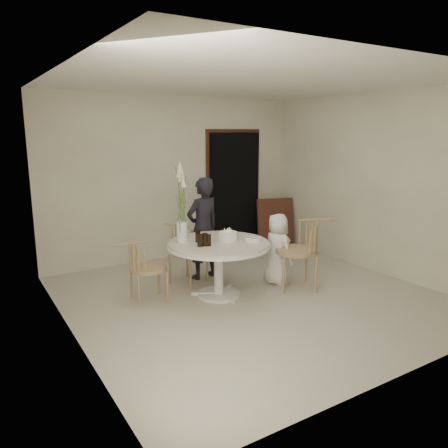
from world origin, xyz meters
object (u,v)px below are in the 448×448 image
birthday_cake (228,236)px  flower_vase (182,208)px  chair_far (182,245)px  boy (277,249)px  chair_left (140,263)px  table (219,251)px  chair_right (306,243)px  girl (203,228)px

birthday_cake → flower_vase: size_ratio=0.23×
chair_far → birthday_cake: birthday_cake is taller
chair_far → flower_vase: flower_vase is taller
birthday_cake → flower_vase: flower_vase is taller
boy → chair_left: bearing=74.9°
table → chair_right: chair_right is taller
chair_right → table: bearing=-81.0°
table → flower_vase: flower_vase is taller
birthday_cake → flower_vase: 0.70m
chair_far → chair_right: 1.74m
chair_left → boy: 1.93m
chair_right → flower_vase: flower_vase is taller
girl → flower_vase: (-0.58, -0.49, 0.42)m
chair_right → boy: boy is taller
chair_far → girl: 0.40m
girl → boy: bearing=125.7°
chair_far → girl: bearing=-25.7°
girl → flower_vase: size_ratio=1.42×
boy → birthday_cake: size_ratio=4.15×
chair_left → chair_far: bearing=-55.6°
chair_far → birthday_cake: size_ratio=3.39×
boy → flower_vase: flower_vase is taller
chair_left → table: bearing=-103.4°
birthday_cake → girl: bearing=86.3°
chair_right → birthday_cake: (-1.04, 0.34, 0.16)m
table → girl: size_ratio=0.89×
table → girl: bearing=76.0°
table → chair_left: 1.01m
girl → boy: girl is taller
girl → table: bearing=68.0°
boy → flower_vase: bearing=73.4°
chair_far → boy: boy is taller
chair_far → girl: (0.34, -0.02, 0.21)m
girl → boy: 1.11m
girl → chair_far: bearing=-10.8°
chair_right → birthday_cake: bearing=-83.0°
girl → boy: size_ratio=1.47×
boy → flower_vase: (-1.33, 0.29, 0.66)m
chair_far → chair_left: size_ratio=1.04×
chair_far → boy: bearing=-59.4°
chair_right → boy: size_ratio=0.96×
boy → birthday_cake: bearing=83.7°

